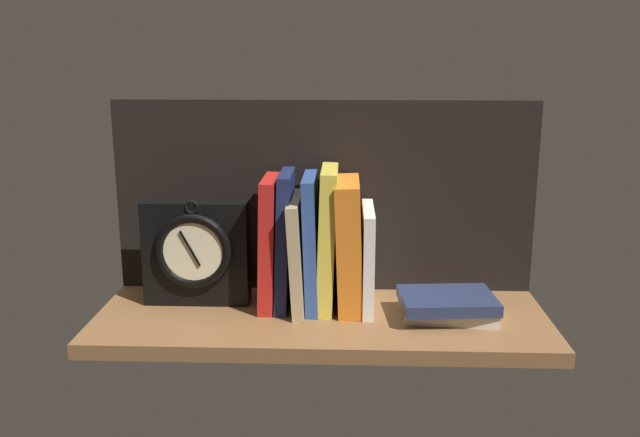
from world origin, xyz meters
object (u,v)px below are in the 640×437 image
at_px(book_navy_bierce, 285,240).
at_px(framed_clock, 196,252).
at_px(book_stack_side, 449,306).
at_px(book_orange_pandolfini, 349,244).
at_px(book_white_catcher, 368,258).
at_px(book_yellow_seinlanguage, 327,238).
at_px(book_tan_shortstories, 298,252).
at_px(book_blue_modern, 311,242).
at_px(book_red_requiem, 270,242).

bearing_deg(book_navy_bierce, framed_clock, 179.38).
bearing_deg(book_stack_side, book_orange_pandolfini, 163.10).
distance_m(book_white_catcher, book_stack_side, 0.16).
bearing_deg(book_yellow_seinlanguage, book_orange_pandolfini, 0.00).
relative_size(book_tan_shortstories, book_yellow_seinlanguage, 0.79).
bearing_deg(book_stack_side, framed_clock, 173.07).
height_order(book_navy_bierce, book_white_catcher, book_navy_bierce).
height_order(book_tan_shortstories, framed_clock, book_tan_shortstories).
xyz_separation_m(book_tan_shortstories, book_yellow_seinlanguage, (0.05, 0.00, 0.03)).
height_order(book_yellow_seinlanguage, book_stack_side, book_yellow_seinlanguage).
height_order(book_yellow_seinlanguage, book_orange_pandolfini, book_yellow_seinlanguage).
bearing_deg(book_navy_bierce, book_tan_shortstories, 0.00).
bearing_deg(book_tan_shortstories, book_stack_side, -11.30).
xyz_separation_m(book_blue_modern, book_yellow_seinlanguage, (0.03, 0.00, 0.01)).
bearing_deg(book_blue_modern, book_red_requiem, 180.00).
xyz_separation_m(book_blue_modern, book_orange_pandolfini, (0.06, 0.00, -0.00)).
height_order(book_tan_shortstories, book_blue_modern, book_blue_modern).
xyz_separation_m(book_blue_modern, book_stack_side, (0.23, -0.05, -0.09)).
bearing_deg(framed_clock, book_white_catcher, -0.32).
height_order(book_yellow_seinlanguage, book_white_catcher, book_yellow_seinlanguage).
xyz_separation_m(book_yellow_seinlanguage, book_white_catcher, (0.07, 0.00, -0.03)).
xyz_separation_m(book_yellow_seinlanguage, book_orange_pandolfini, (0.04, 0.00, -0.01)).
height_order(book_blue_modern, framed_clock, book_blue_modern).
bearing_deg(framed_clock, book_blue_modern, -0.48).
bearing_deg(book_red_requiem, book_tan_shortstories, 0.00).
relative_size(book_blue_modern, book_white_catcher, 1.31).
height_order(book_orange_pandolfini, book_stack_side, book_orange_pandolfini).
bearing_deg(book_yellow_seinlanguage, book_white_catcher, 0.00).
bearing_deg(book_yellow_seinlanguage, book_blue_modern, 180.00).
bearing_deg(book_stack_side, book_white_catcher, 159.31).
distance_m(book_navy_bierce, book_white_catcher, 0.15).
height_order(book_tan_shortstories, book_white_catcher, book_tan_shortstories).
xyz_separation_m(book_red_requiem, book_yellow_seinlanguage, (0.10, 0.00, 0.01)).
height_order(book_tan_shortstories, book_stack_side, book_tan_shortstories).
relative_size(book_orange_pandolfini, book_white_catcher, 1.27).
height_order(book_orange_pandolfini, framed_clock, book_orange_pandolfini).
distance_m(book_blue_modern, framed_clock, 0.20).
distance_m(book_red_requiem, book_stack_side, 0.32).
bearing_deg(book_white_catcher, book_red_requiem, 180.00).
distance_m(book_red_requiem, framed_clock, 0.13).
xyz_separation_m(book_tan_shortstories, framed_clock, (-0.18, 0.00, -0.00)).
bearing_deg(book_navy_bierce, book_yellow_seinlanguage, 0.00).
height_order(book_red_requiem, framed_clock, book_red_requiem).
distance_m(book_red_requiem, book_blue_modern, 0.07).
relative_size(book_red_requiem, book_white_catcher, 1.29).
relative_size(framed_clock, book_stack_side, 1.13).
xyz_separation_m(book_tan_shortstories, book_stack_side, (0.26, -0.05, -0.08)).
distance_m(book_blue_modern, book_orange_pandolfini, 0.06).
xyz_separation_m(book_tan_shortstories, book_blue_modern, (0.02, 0.00, 0.02)).
height_order(book_blue_modern, book_stack_side, book_blue_modern).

